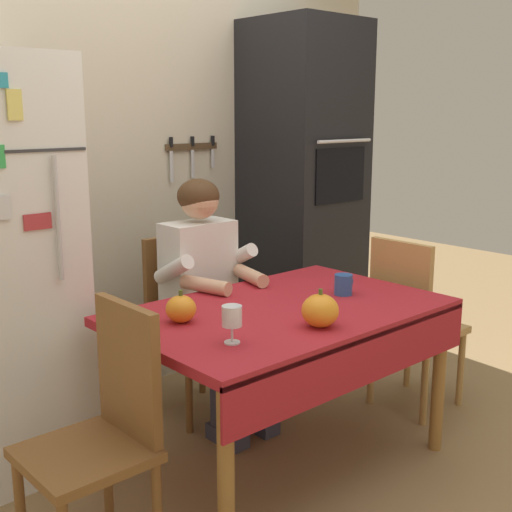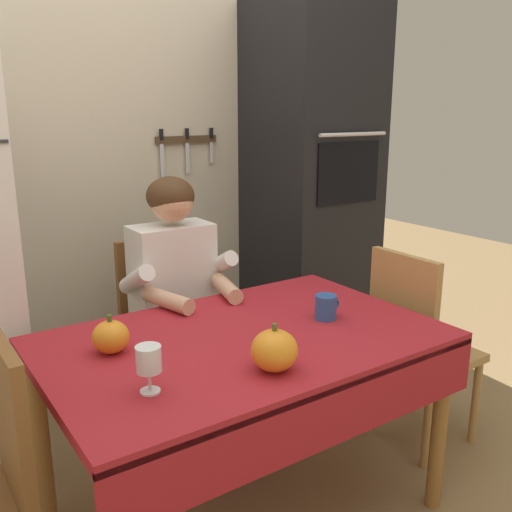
# 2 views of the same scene
# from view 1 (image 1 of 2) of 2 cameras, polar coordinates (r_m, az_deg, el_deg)

# --- Properties ---
(ground_plane) EXTENTS (10.00, 10.00, 0.00)m
(ground_plane) POSITION_cam_1_polar(r_m,az_deg,el_deg) (3.09, 3.51, -18.10)
(ground_plane) COLOR #93754C
(ground_plane) RESTS_ON ground
(back_wall_assembly) EXTENTS (3.70, 0.13, 2.60)m
(back_wall_assembly) POSITION_cam_1_polar(r_m,az_deg,el_deg) (3.77, -10.59, 8.10)
(back_wall_assembly) COLOR beige
(back_wall_assembly) RESTS_ON ground
(wall_oven) EXTENTS (0.60, 0.64, 2.10)m
(wall_oven) POSITION_cam_1_polar(r_m,az_deg,el_deg) (4.15, 4.05, 5.19)
(wall_oven) COLOR black
(wall_oven) RESTS_ON ground
(dining_table) EXTENTS (1.40, 0.90, 0.74)m
(dining_table) POSITION_cam_1_polar(r_m,az_deg,el_deg) (2.87, 2.58, -6.16)
(dining_table) COLOR #9E6B33
(dining_table) RESTS_ON ground
(chair_behind_person) EXTENTS (0.40, 0.40, 0.93)m
(chair_behind_person) POSITION_cam_1_polar(r_m,az_deg,el_deg) (3.52, -6.08, -5.17)
(chair_behind_person) COLOR brown
(chair_behind_person) RESTS_ON ground
(seated_person) EXTENTS (0.47, 0.55, 1.25)m
(seated_person) POSITION_cam_1_polar(r_m,az_deg,el_deg) (3.31, -4.24, -2.19)
(seated_person) COLOR #38384C
(seated_person) RESTS_ON ground
(chair_right_side) EXTENTS (0.40, 0.40, 0.93)m
(chair_right_side) POSITION_cam_1_polar(r_m,az_deg,el_deg) (3.57, 13.13, -5.18)
(chair_right_side) COLOR tan
(chair_right_side) RESTS_ON ground
(chair_left_side) EXTENTS (0.40, 0.40, 0.93)m
(chair_left_side) POSITION_cam_1_polar(r_m,az_deg,el_deg) (2.40, -12.91, -14.08)
(chair_left_side) COLOR brown
(chair_left_side) RESTS_ON ground
(coffee_mug) EXTENTS (0.11, 0.08, 0.10)m
(coffee_mug) POSITION_cam_1_polar(r_m,az_deg,el_deg) (3.07, 7.56, -2.45)
(coffee_mug) COLOR #2D569E
(coffee_mug) RESTS_ON dining_table
(wine_glass) EXTENTS (0.07, 0.07, 0.14)m
(wine_glass) POSITION_cam_1_polar(r_m,az_deg,el_deg) (2.40, -2.09, -5.31)
(wine_glass) COLOR white
(wine_glass) RESTS_ON dining_table
(pumpkin_large) EXTENTS (0.15, 0.15, 0.15)m
(pumpkin_large) POSITION_cam_1_polar(r_m,az_deg,el_deg) (2.60, 5.55, -4.71)
(pumpkin_large) COLOR orange
(pumpkin_large) RESTS_ON dining_table
(pumpkin_medium) EXTENTS (0.12, 0.12, 0.13)m
(pumpkin_medium) POSITION_cam_1_polar(r_m,az_deg,el_deg) (2.67, -6.49, -4.55)
(pumpkin_medium) COLOR orange
(pumpkin_medium) RESTS_ON dining_table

